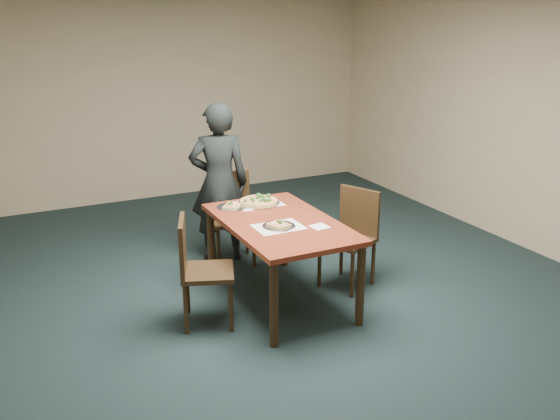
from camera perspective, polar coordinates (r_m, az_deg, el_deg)
name	(u,v)px	position (r m, az deg, el deg)	size (l,w,h in m)	color
ground	(297,320)	(5.32, 1.53, -10.01)	(8.00, 8.00, 0.00)	black
room_shell	(299,114)	(4.75, 1.70, 8.81)	(8.00, 8.00, 8.00)	tan
dining_table	(280,231)	(5.39, 0.00, -1.94)	(0.90, 1.50, 0.75)	maroon
chair_far	(231,212)	(6.36, -4.47, -0.15)	(0.50, 0.50, 0.91)	black
chair_left	(198,265)	(5.10, -7.55, -5.03)	(0.54, 0.54, 0.91)	black
chair_right	(352,232)	(5.83, 6.62, -1.98)	(0.56, 0.56, 0.91)	black
diner	(219,183)	(6.31, -5.60, 2.50)	(0.59, 0.39, 1.63)	black
placemat_main	(259,204)	(5.83, -1.96, 0.59)	(0.42, 0.32, 0.00)	white
placemat_near	(279,227)	(5.22, -0.12, -1.55)	(0.40, 0.30, 0.00)	white
pizza_pan	(259,201)	(5.82, -1.94, 0.81)	(0.39, 0.39, 0.07)	silver
slice_plate_near	(279,225)	(5.21, -0.11, -1.42)	(0.28, 0.28, 0.06)	silver
slice_plate_far	(232,206)	(5.73, -4.41, 0.33)	(0.28, 0.28, 0.06)	silver
napkin	(320,227)	(5.22, 3.65, -1.54)	(0.14, 0.14, 0.01)	white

